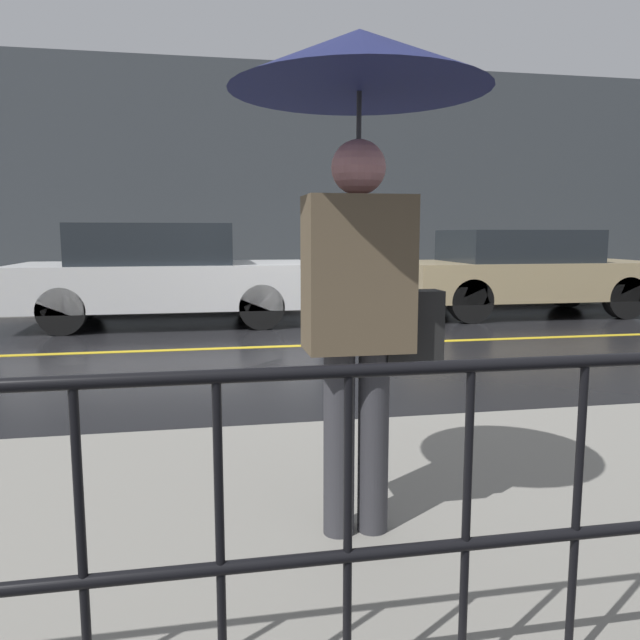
# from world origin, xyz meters

# --- Properties ---
(ground_plane) EXTENTS (80.00, 80.00, 0.00)m
(ground_plane) POSITION_xyz_m (0.00, 0.00, 0.00)
(ground_plane) COLOR black
(sidewalk_near) EXTENTS (28.00, 2.74, 0.10)m
(sidewalk_near) POSITION_xyz_m (0.00, -4.75, 0.05)
(sidewalk_near) COLOR gray
(sidewalk_near) RESTS_ON ground_plane
(sidewalk_far) EXTENTS (28.00, 2.05, 0.10)m
(sidewalk_far) POSITION_xyz_m (0.00, 4.40, 0.05)
(sidewalk_far) COLOR gray
(sidewalk_far) RESTS_ON ground_plane
(lane_marking) EXTENTS (25.20, 0.12, 0.01)m
(lane_marking) POSITION_xyz_m (0.00, 0.00, 0.00)
(lane_marking) COLOR gold
(lane_marking) RESTS_ON ground_plane
(building_storefront) EXTENTS (28.00, 0.30, 4.74)m
(building_storefront) POSITION_xyz_m (0.00, 5.58, 2.37)
(building_storefront) COLOR #383D42
(building_storefront) RESTS_ON ground_plane
(pedestrian) EXTENTS (1.02, 1.02, 2.03)m
(pedestrian) POSITION_xyz_m (-0.91, -4.94, 1.71)
(pedestrian) COLOR #333338
(pedestrian) RESTS_ON sidewalk_near
(car_white) EXTENTS (4.33, 1.90, 1.50)m
(car_white) POSITION_xyz_m (-2.11, 2.26, 0.76)
(car_white) COLOR silver
(car_white) RESTS_ON ground_plane
(car_tan) EXTENTS (4.25, 1.84, 1.41)m
(car_tan) POSITION_xyz_m (3.74, 2.26, 0.73)
(car_tan) COLOR tan
(car_tan) RESTS_ON ground_plane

